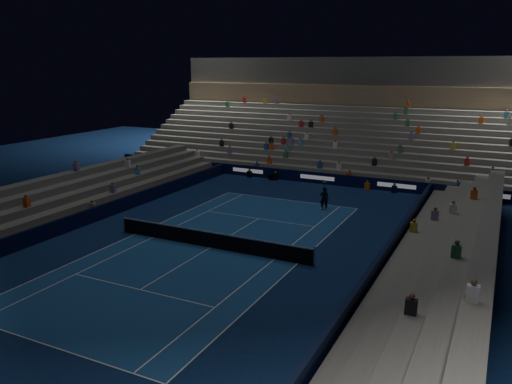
% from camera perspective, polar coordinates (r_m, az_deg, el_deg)
% --- Properties ---
extents(ground, '(90.00, 90.00, 0.00)m').
position_cam_1_polar(ground, '(29.93, -5.13, -6.23)').
color(ground, '#0B1E47').
rests_on(ground, ground).
extents(court_surface, '(10.97, 23.77, 0.01)m').
position_cam_1_polar(court_surface, '(29.93, -5.13, -6.22)').
color(court_surface, navy).
rests_on(court_surface, ground).
extents(sponsor_barrier_far, '(44.00, 0.25, 1.00)m').
position_cam_1_polar(sponsor_barrier_far, '(45.95, 6.94, 1.59)').
color(sponsor_barrier_far, black).
rests_on(sponsor_barrier_far, ground).
extents(sponsor_barrier_east, '(0.25, 37.00, 1.00)m').
position_cam_1_polar(sponsor_barrier_east, '(26.33, 13.39, -8.33)').
color(sponsor_barrier_east, black).
rests_on(sponsor_barrier_east, ground).
extents(sponsor_barrier_west, '(0.25, 37.00, 1.00)m').
position_cam_1_polar(sponsor_barrier_west, '(35.59, -18.63, -2.76)').
color(sponsor_barrier_west, black).
rests_on(sponsor_barrier_west, ground).
extents(grandstand_main, '(44.00, 15.20, 11.20)m').
position_cam_1_polar(grandstand_main, '(54.29, 10.38, 6.47)').
color(grandstand_main, slate).
rests_on(grandstand_main, ground).
extents(grandstand_east, '(5.00, 37.00, 2.50)m').
position_cam_1_polar(grandstand_east, '(25.73, 21.04, -8.46)').
color(grandstand_east, slate).
rests_on(grandstand_east, ground).
extents(grandstand_west, '(5.00, 37.00, 2.50)m').
position_cam_1_polar(grandstand_west, '(37.96, -22.40, -1.42)').
color(grandstand_west, '#5E5E5A').
rests_on(grandstand_west, ground).
extents(tennis_net, '(12.90, 0.10, 1.10)m').
position_cam_1_polar(tennis_net, '(29.76, -5.15, -5.32)').
color(tennis_net, '#B2B2B7').
rests_on(tennis_net, ground).
extents(tennis_player, '(0.74, 0.62, 1.74)m').
position_cam_1_polar(tennis_player, '(37.46, 7.66, -0.73)').
color(tennis_player, black).
rests_on(tennis_player, ground).
extents(broadcast_camera, '(0.64, 1.01, 0.64)m').
position_cam_1_polar(broadcast_camera, '(47.11, 1.83, 1.78)').
color(broadcast_camera, black).
rests_on(broadcast_camera, ground).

